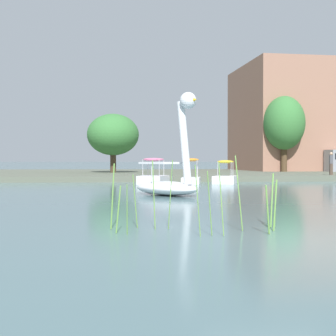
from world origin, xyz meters
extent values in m
plane|color=slate|center=(0.00, 0.00, 0.00)|extent=(681.16, 681.16, 0.00)
cube|color=#5B6051|center=(0.00, 35.43, 0.20)|extent=(134.08, 24.27, 0.39)
ellipsoid|color=white|center=(-1.15, 11.46, 0.29)|extent=(3.34, 3.55, 0.59)
cylinder|color=white|center=(-0.49, 10.66, 2.16)|extent=(0.71, 0.76, 3.39)
sphere|color=white|center=(-0.35, 10.50, 3.85)|extent=(0.94, 0.94, 0.67)
cone|color=yellow|center=(-0.18, 10.29, 3.85)|extent=(0.54, 0.54, 0.37)
cube|color=white|center=(-1.32, 11.66, 1.35)|extent=(1.99, 2.02, 0.08)
cylinder|color=silver|center=(-1.77, 11.28, 0.97)|extent=(0.04, 0.04, 0.76)
cylinder|color=silver|center=(-0.86, 12.04, 0.97)|extent=(0.04, 0.04, 0.76)
cube|color=white|center=(-1.24, 21.19, 0.25)|extent=(2.14, 2.68, 0.51)
ellipsoid|color=pink|center=(-1.24, 21.19, 1.50)|extent=(1.67, 1.70, 0.20)
cylinder|color=#B7B7BF|center=(-1.56, 21.87, 1.00)|extent=(0.04, 0.04, 0.99)
cylinder|color=#B7B7BF|center=(-0.57, 21.53, 1.00)|extent=(0.04, 0.04, 0.99)
cylinder|color=#B7B7BF|center=(-1.91, 20.85, 1.00)|extent=(0.04, 0.04, 0.99)
cylinder|color=#B7B7BF|center=(-0.93, 20.51, 1.00)|extent=(0.04, 0.04, 0.99)
cube|color=white|center=(1.08, 21.03, 0.20)|extent=(1.44, 2.05, 0.40)
ellipsoid|color=orange|center=(1.08, 21.03, 1.48)|extent=(1.12, 1.10, 0.20)
cylinder|color=#B7B7BF|center=(0.78, 21.47, 0.94)|extent=(0.04, 0.04, 1.08)
cylinder|color=#B7B7BF|center=(1.53, 21.33, 0.94)|extent=(0.04, 0.04, 1.08)
cylinder|color=#B7B7BF|center=(0.63, 20.74, 0.94)|extent=(0.04, 0.04, 1.08)
cylinder|color=#B7B7BF|center=(1.38, 20.59, 0.94)|extent=(0.04, 0.04, 1.08)
cube|color=white|center=(3.26, 21.22, 0.24)|extent=(2.01, 2.61, 0.48)
ellipsoid|color=yellow|center=(3.26, 21.22, 1.36)|extent=(1.35, 1.41, 0.20)
cylinder|color=#B7B7BF|center=(3.02, 21.78, 0.92)|extent=(0.04, 0.04, 0.88)
cylinder|color=#B7B7BF|center=(3.80, 21.51, 0.92)|extent=(0.04, 0.04, 0.88)
cylinder|color=#B7B7BF|center=(2.72, 20.92, 0.92)|extent=(0.04, 0.04, 0.88)
cylinder|color=#B7B7BF|center=(3.50, 20.65, 0.92)|extent=(0.04, 0.04, 0.88)
cylinder|color=#423323|center=(-4.13, 32.82, 1.72)|extent=(0.50, 0.50, 2.67)
ellipsoid|color=#387538|center=(-4.13, 32.82, 3.62)|extent=(5.00, 5.47, 3.52)
cylinder|color=#4C3823|center=(11.37, 34.86, 2.21)|extent=(0.55, 0.55, 3.64)
ellipsoid|color=#387538|center=(11.37, 34.86, 4.85)|extent=(4.77, 5.27, 4.92)
cube|color=#47382D|center=(11.68, 25.07, 0.80)|extent=(0.22, 0.23, 0.81)
cube|color=#4C4C51|center=(11.68, 25.07, 1.50)|extent=(0.25, 0.26, 0.60)
sphere|color=tan|center=(11.68, 25.07, 1.92)|extent=(0.22, 0.22, 0.22)
cube|color=#996B56|center=(16.66, 41.58, 5.82)|extent=(16.22, 13.03, 10.86)
cylinder|color=#669942|center=(0.37, 1.10, 0.54)|extent=(0.12, 0.11, 1.07)
cylinder|color=#669942|center=(-2.71, 0.68, 0.51)|extent=(0.02, 0.17, 1.00)
cylinder|color=#669942|center=(-2.55, 1.74, 0.58)|extent=(0.12, 0.06, 1.16)
cylinder|color=#669942|center=(-1.80, 1.40, 0.74)|extent=(0.10, 0.17, 1.48)
cylinder|color=#669942|center=(-3.03, 1.61, 0.70)|extent=(0.10, 0.14, 1.41)
cylinder|color=#669942|center=(-2.89, 1.01, 0.48)|extent=(0.12, 0.08, 0.96)
cylinder|color=#669942|center=(-1.35, 0.43, 0.70)|extent=(0.12, 0.03, 1.39)
cylinder|color=#669942|center=(0.52, 1.60, 0.49)|extent=(0.04, 0.13, 0.98)
cylinder|color=#669942|center=(0.46, 1.62, 0.59)|extent=(0.14, 0.21, 1.18)
cylinder|color=#669942|center=(-2.15, 1.56, 0.74)|extent=(0.07, 0.12, 1.48)
cylinder|color=#669942|center=(-0.39, 1.14, 0.79)|extent=(0.16, 0.13, 1.58)
cylinder|color=#669942|center=(0.07, 0.60, 0.49)|extent=(0.13, 0.11, 0.99)
cylinder|color=#669942|center=(-0.88, 0.50, 0.72)|extent=(0.09, 0.18, 1.44)
cylinder|color=#669942|center=(-1.12, 0.43, 0.64)|extent=(0.14, 0.18, 1.27)
camera|label=1|loc=(-2.64, -8.90, 1.49)|focal=52.26mm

